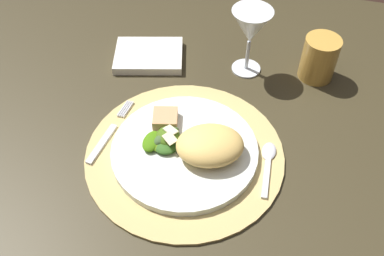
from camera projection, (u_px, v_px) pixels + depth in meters
name	position (u px, v px, depth m)	size (l,w,h in m)	color
dining_table	(161.00, 153.00, 0.94)	(1.49, 1.10, 0.75)	#37301C
placemat	(185.00, 154.00, 0.79)	(0.36, 0.36, 0.01)	tan
dinner_plate	(185.00, 150.00, 0.78)	(0.27, 0.27, 0.01)	silver
pasta_serving	(210.00, 145.00, 0.75)	(0.12, 0.09, 0.05)	#EABC62
salad_greens	(164.00, 140.00, 0.78)	(0.08, 0.08, 0.03)	#4E6D0F
bread_piece	(165.00, 118.00, 0.81)	(0.05, 0.05, 0.02)	tan
fork	(108.00, 134.00, 0.82)	(0.03, 0.17, 0.00)	silver
spoon	(268.00, 160.00, 0.78)	(0.03, 0.12, 0.01)	silver
napkin	(149.00, 56.00, 0.97)	(0.15, 0.11, 0.02)	white
wine_glass	(251.00, 28.00, 0.87)	(0.08, 0.08, 0.15)	silver
amber_tumbler	(319.00, 58.00, 0.91)	(0.07, 0.07, 0.09)	gold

